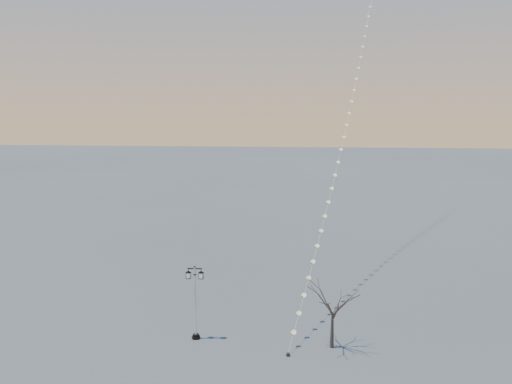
# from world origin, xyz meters

# --- Properties ---
(ground) EXTENTS (300.00, 300.00, 0.00)m
(ground) POSITION_xyz_m (0.00, 0.00, 0.00)
(ground) COLOR #4D4E4E
(ground) RESTS_ON ground
(street_lamp) EXTENTS (1.22, 0.53, 4.81)m
(street_lamp) POSITION_xyz_m (-3.47, 1.86, 2.66)
(street_lamp) COLOR black
(street_lamp) RESTS_ON ground
(bare_tree) EXTENTS (2.47, 2.47, 4.09)m
(bare_tree) POSITION_xyz_m (5.09, 1.32, 2.84)
(bare_tree) COLOR #362B23
(bare_tree) RESTS_ON ground
(kite_train) EXTENTS (11.34, 45.62, 36.86)m
(kite_train) POSITION_xyz_m (7.81, 22.44, 18.35)
(kite_train) COLOR black
(kite_train) RESTS_ON ground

